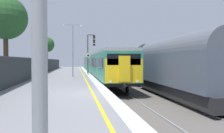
# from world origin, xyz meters

# --- Properties ---
(ground) EXTENTS (17.40, 110.00, 1.21)m
(ground) POSITION_xyz_m (2.64, 0.00, -0.61)
(ground) COLOR gray
(commuter_train_at_platform) EXTENTS (2.83, 40.89, 3.81)m
(commuter_train_at_platform) POSITION_xyz_m (2.10, 23.76, 1.27)
(commuter_train_at_platform) COLOR #2D846B
(commuter_train_at_platform) RESTS_ON ground
(freight_train_adjacent_track) EXTENTS (2.60, 26.72, 4.42)m
(freight_train_adjacent_track) POSITION_xyz_m (6.10, 10.56, 1.41)
(freight_train_adjacent_track) COLOR #232326
(freight_train_adjacent_track) RESTS_ON ground
(signal_gantry) EXTENTS (1.10, 0.24, 5.22)m
(signal_gantry) POSITION_xyz_m (0.61, 19.15, 3.25)
(signal_gantry) COLOR #47474C
(signal_gantry) RESTS_ON ground
(speed_limit_sign) EXTENTS (0.59, 0.08, 2.68)m
(speed_limit_sign) POSITION_xyz_m (0.25, 16.10, 1.71)
(speed_limit_sign) COLOR #59595B
(speed_limit_sign) RESTS_ON ground
(platform_lamp_mid) EXTENTS (2.00, 0.20, 5.60)m
(platform_lamp_mid) POSITION_xyz_m (-1.55, 12.62, 3.31)
(platform_lamp_mid) COLOR #93999E
(platform_lamp_mid) RESTS_ON ground
(background_tree_left) EXTENTS (3.14, 3.14, 6.77)m
(background_tree_left) POSITION_xyz_m (-7.24, 39.67, 5.05)
(background_tree_left) COLOR #473323
(background_tree_left) RESTS_ON ground
(background_tree_centre) EXTENTS (3.91, 3.91, 7.58)m
(background_tree_centre) POSITION_xyz_m (-7.53, 10.16, 5.49)
(background_tree_centre) COLOR #473323
(background_tree_centre) RESTS_ON ground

